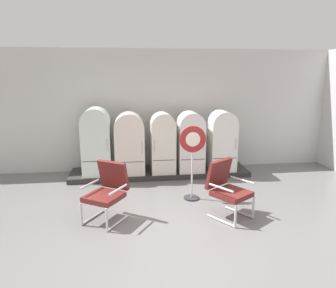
% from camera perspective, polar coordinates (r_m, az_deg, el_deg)
% --- Properties ---
extents(ground, '(12.00, 10.00, 0.05)m').
position_cam_1_polar(ground, '(5.36, 2.04, -15.94)').
color(ground, slate).
extents(back_wall, '(11.76, 0.12, 3.12)m').
position_cam_1_polar(back_wall, '(8.39, -1.96, 6.13)').
color(back_wall, silver).
rests_on(back_wall, ground).
extents(display_plinth, '(4.43, 0.95, 0.12)m').
position_cam_1_polar(display_plinth, '(8.09, -1.45, -5.10)').
color(display_plinth, '#2D2D2C').
rests_on(display_plinth, ground).
extents(refrigerator_0, '(0.67, 0.72, 1.61)m').
position_cam_1_polar(refrigerator_0, '(7.77, -12.70, 0.82)').
color(refrigerator_0, silver).
rests_on(refrigerator_0, display_plinth).
extents(refrigerator_1, '(0.70, 0.69, 1.48)m').
position_cam_1_polar(refrigerator_1, '(7.73, -6.93, 0.42)').
color(refrigerator_1, silver).
rests_on(refrigerator_1, display_plinth).
extents(refrigerator_2, '(0.58, 0.62, 1.47)m').
position_cam_1_polar(refrigerator_2, '(7.74, -0.94, 0.55)').
color(refrigerator_2, silver).
rests_on(refrigerator_2, display_plinth).
extents(refrigerator_3, '(0.63, 0.72, 1.48)m').
position_cam_1_polar(refrigerator_3, '(7.90, 4.00, 0.77)').
color(refrigerator_3, white).
rests_on(refrigerator_3, display_plinth).
extents(refrigerator_4, '(0.63, 0.64, 1.49)m').
position_cam_1_polar(refrigerator_4, '(8.05, 9.63, 0.90)').
color(refrigerator_4, white).
rests_on(refrigerator_4, display_plinth).
extents(armchair_left, '(0.85, 0.89, 1.02)m').
position_cam_1_polar(armchair_left, '(5.69, -10.79, -7.98)').
color(armchair_left, silver).
rests_on(armchair_left, ground).
extents(armchair_right, '(0.86, 0.90, 1.02)m').
position_cam_1_polar(armchair_right, '(5.82, 10.47, -7.51)').
color(armchair_right, silver).
rests_on(armchair_right, ground).
extents(sign_stand, '(0.53, 0.32, 1.52)m').
position_cam_1_polar(sign_stand, '(6.40, 4.37, -3.09)').
color(sign_stand, '#2D2D30').
rests_on(sign_stand, ground).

